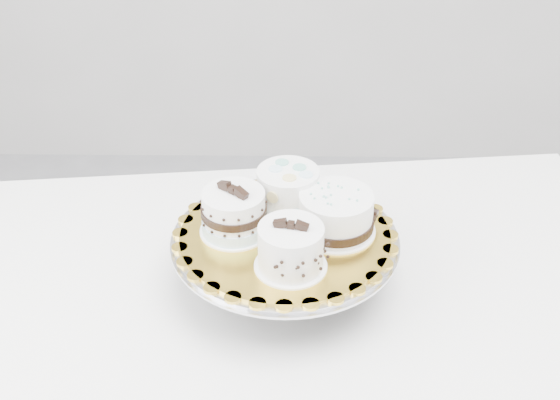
{
  "coord_description": "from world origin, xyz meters",
  "views": [
    {
      "loc": [
        0.1,
        -0.78,
        1.47
      ],
      "look_at": [
        0.09,
        0.06,
        0.91
      ],
      "focal_mm": 45.0,
      "sensor_mm": 36.0,
      "label": 1
    }
  ],
  "objects_px": {
    "table": "(302,335)",
    "cake_board": "(285,234)",
    "cake_banded": "(234,214)",
    "cake_swirl": "(291,249)",
    "cake_stand": "(285,251)",
    "cake_dots": "(288,190)",
    "cake_ribbon": "(336,214)"
  },
  "relations": [
    {
      "from": "table",
      "to": "cake_board",
      "type": "distance_m",
      "value": 0.18
    },
    {
      "from": "cake_banded",
      "to": "cake_stand",
      "type": "bearing_deg",
      "value": 36.16
    },
    {
      "from": "cake_ribbon",
      "to": "cake_stand",
      "type": "bearing_deg",
      "value": -154.47
    },
    {
      "from": "cake_banded",
      "to": "cake_ribbon",
      "type": "distance_m",
      "value": 0.15
    },
    {
      "from": "cake_board",
      "to": "cake_banded",
      "type": "bearing_deg",
      "value": 176.88
    },
    {
      "from": "cake_stand",
      "to": "cake_swirl",
      "type": "distance_m",
      "value": 0.1
    },
    {
      "from": "cake_stand",
      "to": "cake_dots",
      "type": "relative_size",
      "value": 2.84
    },
    {
      "from": "table",
      "to": "cake_banded",
      "type": "height_order",
      "value": "cake_banded"
    },
    {
      "from": "table",
      "to": "cake_stand",
      "type": "xyz_separation_m",
      "value": [
        -0.03,
        0.03,
        0.15
      ]
    },
    {
      "from": "table",
      "to": "cake_dots",
      "type": "bearing_deg",
      "value": 98.74
    },
    {
      "from": "table",
      "to": "cake_stand",
      "type": "distance_m",
      "value": 0.15
    },
    {
      "from": "cake_banded",
      "to": "table",
      "type": "bearing_deg",
      "value": 21.41
    },
    {
      "from": "cake_stand",
      "to": "table",
      "type": "bearing_deg",
      "value": -45.79
    },
    {
      "from": "cake_swirl",
      "to": "cake_banded",
      "type": "relative_size",
      "value": 0.82
    },
    {
      "from": "cake_swirl",
      "to": "cake_dots",
      "type": "height_order",
      "value": "cake_swirl"
    },
    {
      "from": "cake_stand",
      "to": "cake_swirl",
      "type": "relative_size",
      "value": 3.21
    },
    {
      "from": "cake_ribbon",
      "to": "cake_dots",
      "type": "bearing_deg",
      "value": 162.18
    },
    {
      "from": "table",
      "to": "cake_board",
      "type": "height_order",
      "value": "cake_board"
    },
    {
      "from": "cake_banded",
      "to": "cake_swirl",
      "type": "bearing_deg",
      "value": -5.29
    },
    {
      "from": "cake_board",
      "to": "cake_banded",
      "type": "distance_m",
      "value": 0.08
    },
    {
      "from": "table",
      "to": "cake_board",
      "type": "bearing_deg",
      "value": 127.89
    },
    {
      "from": "cake_stand",
      "to": "cake_banded",
      "type": "distance_m",
      "value": 0.1
    },
    {
      "from": "cake_stand",
      "to": "cake_board",
      "type": "bearing_deg",
      "value": -135.0
    },
    {
      "from": "cake_stand",
      "to": "cake_banded",
      "type": "relative_size",
      "value": 2.63
    },
    {
      "from": "table",
      "to": "cake_dots",
      "type": "height_order",
      "value": "cake_dots"
    },
    {
      "from": "cake_board",
      "to": "cake_dots",
      "type": "height_order",
      "value": "cake_dots"
    },
    {
      "from": "cake_board",
      "to": "cake_dots",
      "type": "distance_m",
      "value": 0.07
    },
    {
      "from": "cake_board",
      "to": "cake_banded",
      "type": "height_order",
      "value": "cake_banded"
    },
    {
      "from": "cake_dots",
      "to": "cake_board",
      "type": "bearing_deg",
      "value": -75.55
    },
    {
      "from": "cake_banded",
      "to": "cake_board",
      "type": "bearing_deg",
      "value": 36.16
    },
    {
      "from": "cake_board",
      "to": "cake_swirl",
      "type": "xyz_separation_m",
      "value": [
        0.01,
        -0.08,
        0.03
      ]
    },
    {
      "from": "cake_board",
      "to": "cake_banded",
      "type": "xyz_separation_m",
      "value": [
        -0.08,
        0.0,
        0.03
      ]
    }
  ]
}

